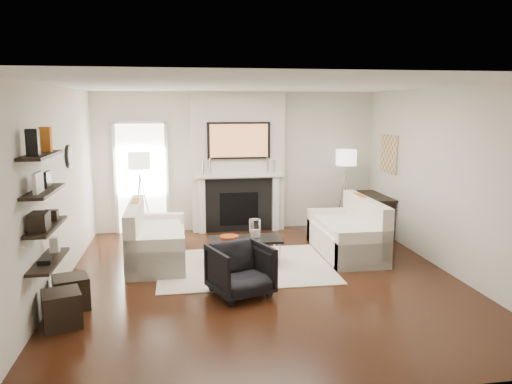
{
  "coord_description": "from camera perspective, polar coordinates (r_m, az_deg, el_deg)",
  "views": [
    {
      "loc": [
        -1.14,
        -6.7,
        2.43
      ],
      "look_at": [
        0.0,
        0.6,
        1.15
      ],
      "focal_mm": 35.0,
      "sensor_mm": 36.0,
      "label": 1
    }
  ],
  "objects": [
    {
      "name": "room_envelope",
      "position": [
        6.89,
        0.77,
        0.8
      ],
      "size": [
        6.0,
        6.0,
        6.0
      ],
      "color": "#33170B",
      "rests_on": "ground"
    },
    {
      "name": "chimney_breast",
      "position": [
        9.71,
        -2.08,
        3.43
      ],
      "size": [
        1.8,
        0.25,
        2.7
      ],
      "primitive_type": "cube",
      "color": "silver",
      "rests_on": "floor"
    },
    {
      "name": "fireplace_surround",
      "position": [
        9.7,
        -1.95,
        -1.54
      ],
      "size": [
        1.3,
        0.02,
        1.04
      ],
      "primitive_type": "cube",
      "color": "black",
      "rests_on": "floor"
    },
    {
      "name": "firebox",
      "position": [
        9.71,
        -1.95,
        -1.95
      ],
      "size": [
        0.75,
        0.02,
        0.65
      ],
      "primitive_type": "cube",
      "color": "black",
      "rests_on": "floor"
    },
    {
      "name": "mantel_pilaster_l",
      "position": [
        9.61,
        -6.2,
        -1.52
      ],
      "size": [
        0.12,
        0.08,
        1.1
      ],
      "primitive_type": "cube",
      "color": "white",
      "rests_on": "floor"
    },
    {
      "name": "mantel_pilaster_r",
      "position": [
        9.78,
        2.26,
        -1.27
      ],
      "size": [
        0.12,
        0.08,
        1.1
      ],
      "primitive_type": "cube",
      "color": "white",
      "rests_on": "floor"
    },
    {
      "name": "mantel_shelf",
      "position": [
        9.55,
        -1.94,
        1.94
      ],
      "size": [
        1.7,
        0.18,
        0.07
      ],
      "primitive_type": "cube",
      "color": "white",
      "rests_on": "chimney_breast"
    },
    {
      "name": "tv_body",
      "position": [
        9.51,
        -1.98,
        5.9
      ],
      "size": [
        1.2,
        0.06,
        0.7
      ],
      "primitive_type": "cube",
      "color": "black",
      "rests_on": "chimney_breast"
    },
    {
      "name": "tv_screen",
      "position": [
        9.48,
        -1.96,
        5.88
      ],
      "size": [
        1.1,
        0.0,
        0.62
      ],
      "primitive_type": "cube",
      "color": "#BF723F",
      "rests_on": "tv_body"
    },
    {
      "name": "candlestick_l_tall",
      "position": [
        9.49,
        -5.25,
        2.97
      ],
      "size": [
        0.04,
        0.04,
        0.3
      ],
      "primitive_type": "cylinder",
      "color": "silver",
      "rests_on": "mantel_shelf"
    },
    {
      "name": "candlestick_l_short",
      "position": [
        9.49,
        -6.04,
        2.77
      ],
      "size": [
        0.04,
        0.04,
        0.24
      ],
      "primitive_type": "cylinder",
      "color": "silver",
      "rests_on": "mantel_shelf"
    },
    {
      "name": "candlestick_r_tall",
      "position": [
        9.62,
        1.31,
        3.1
      ],
      "size": [
        0.04,
        0.04,
        0.3
      ],
      "primitive_type": "cylinder",
      "color": "silver",
      "rests_on": "mantel_shelf"
    },
    {
      "name": "candlestick_r_short",
      "position": [
        9.65,
        2.07,
        2.94
      ],
      "size": [
        0.04,
        0.04,
        0.24
      ],
      "primitive_type": "cylinder",
      "color": "silver",
      "rests_on": "mantel_shelf"
    },
    {
      "name": "hallway_panel",
      "position": [
        9.81,
        -12.94,
        1.48
      ],
      "size": [
        0.9,
        0.02,
        2.1
      ],
      "primitive_type": "cube",
      "color": "white",
      "rests_on": "floor"
    },
    {
      "name": "door_trim_l",
      "position": [
        9.83,
        -15.74,
        1.39
      ],
      "size": [
        0.06,
        0.06,
        2.16
      ],
      "primitive_type": "cube",
      "color": "white",
      "rests_on": "floor"
    },
    {
      "name": "door_trim_r",
      "position": [
        9.76,
        -10.14,
        1.54
      ],
      "size": [
        0.06,
        0.06,
        2.16
      ],
      "primitive_type": "cube",
      "color": "white",
      "rests_on": "floor"
    },
    {
      "name": "door_trim_top",
      "position": [
        9.69,
        -13.19,
        7.79
      ],
      "size": [
        1.02,
        0.06,
        0.06
      ],
      "primitive_type": "cube",
      "color": "white",
      "rests_on": "wall_back"
    },
    {
      "name": "rug",
      "position": [
        7.72,
        -1.32,
        -8.48
      ],
      "size": [
        2.6,
        2.0,
        0.01
      ],
      "primitive_type": "cube",
      "color": "beige",
      "rests_on": "floor"
    },
    {
      "name": "loveseat_left_base",
      "position": [
        8.04,
        -11.2,
        -6.39
      ],
      "size": [
        0.85,
        1.8,
        0.42
      ],
      "primitive_type": "cube",
      "color": "white",
      "rests_on": "floor"
    },
    {
      "name": "loveseat_left_back",
      "position": [
        7.99,
        -13.68,
        -4.25
      ],
      "size": [
        0.18,
        1.8,
        0.8
      ],
      "primitive_type": "cube",
      "color": "white",
      "rests_on": "floor"
    },
    {
      "name": "loveseat_left_arm_n",
      "position": [
        7.24,
        -11.46,
        -7.48
      ],
      "size": [
        0.85,
        0.18,
        0.6
      ],
      "primitive_type": "cube",
      "color": "white",
      "rests_on": "floor"
    },
    {
      "name": "loveseat_left_arm_s",
      "position": [
        8.8,
        -11.02,
        -4.36
      ],
      "size": [
        0.85,
        0.18,
        0.6
      ],
      "primitive_type": "cube",
      "color": "white",
      "rests_on": "floor"
    },
    {
      "name": "loveseat_left_cushion",
      "position": [
        7.98,
        -10.9,
        -4.58
      ],
      "size": [
        0.63,
        1.44,
        0.1
      ],
      "primitive_type": "cube",
      "color": "white",
      "rests_on": "loveseat_left_base"
    },
    {
      "name": "pillow_left_orange",
      "position": [
        8.23,
        -13.57,
        -2.37
      ],
      "size": [
        0.1,
        0.42,
        0.42
      ],
      "primitive_type": "cube",
      "color": "#BB6117",
      "rests_on": "loveseat_left_cushion"
    },
    {
      "name": "pillow_left_charcoal",
      "position": [
        7.65,
        -13.92,
        -3.39
      ],
      "size": [
        0.1,
        0.4,
        0.4
      ],
      "primitive_type": "cube",
      "color": "black",
      "rests_on": "loveseat_left_cushion"
    },
    {
      "name": "loveseat_right_base",
      "position": [
        8.44,
        10.2,
        -5.59
      ],
      "size": [
        0.85,
        1.8,
        0.42
      ],
      "primitive_type": "cube",
      "color": "white",
      "rests_on": "floor"
    },
    {
      "name": "loveseat_right_back",
      "position": [
        8.47,
        12.42,
        -3.4
      ],
      "size": [
        0.18,
        1.8,
        0.8
      ],
      "primitive_type": "cube",
      "color": "white",
      "rests_on": "floor"
    },
    {
      "name": "loveseat_right_arm_n",
      "position": [
        7.68,
        12.2,
        -6.5
      ],
      "size": [
        0.85,
        0.18,
        0.6
      ],
      "primitive_type": "cube",
      "color": "white",
      "rests_on": "floor"
    },
    {
      "name": "loveseat_right_arm_s",
      "position": [
        9.16,
        8.57,
        -3.74
      ],
      "size": [
        0.85,
        0.18,
        0.6
      ],
      "primitive_type": "cube",
      "color": "white",
      "rests_on": "floor"
    },
    {
      "name": "loveseat_right_cushion",
      "position": [
        8.36,
        9.93,
        -3.89
      ],
      "size": [
        0.63,
        1.44,
        0.1
      ],
      "primitive_type": "cube",
      "color": "white",
      "rests_on": "loveseat_right_base"
    },
    {
      "name": "pillow_right_orange",
      "position": [
        8.7,
        11.75,
        -1.65
      ],
      "size": [
        0.1,
        0.42,
        0.42
      ],
      "primitive_type": "cube",
      "color": "#BB6117",
      "rests_on": "loveseat_right_cushion"
    },
    {
      "name": "pillow_right_charcoal",
      "position": [
        8.16,
        13.22,
        -2.54
      ],
      "size": [
        0.1,
        0.4,
        0.4
      ],
      "primitive_type": "cube",
      "color": "black",
      "rests_on": "loveseat_right_cushion"
    },
    {
      "name": "coffee_table",
      "position": [
        7.7,
        -1.24,
        -5.46
      ],
      "size": [
        1.1,
        0.55,
        0.04
      ],
      "primitive_type": "cube",
      "color": "black",
      "rests_on": "floor"
    },
    {
      "name": "coffee_leg_nw",
      "position": [
        7.5,
        -4.83,
        -7.58
      ],
      "size": [
        0.02,
        0.02,
        0.38
      ],
      "primitive_type": "cylinder",
      "color": "silver",
      "rests_on": "floor"
    },
    {
      "name": "coffee_leg_ne",
      "position": [
        7.63,
        2.74,
        -7.26
      ],
      "size": [
        0.02,
        0.02,
        0.38
      ],
      "primitive_type": "cylinder",
      "color": "silver",
      "rests_on": "floor"
    },
    {
      "name": "coffee_leg_sw",
      "position": [
        7.92,
        -5.06,
        -6.64
      ],
      "size": [
        0.02,
        0.02,
        0.38
      ],
      "primitive_type": "cylinder",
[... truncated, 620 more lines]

